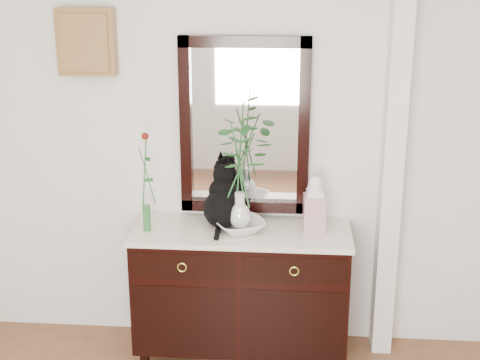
# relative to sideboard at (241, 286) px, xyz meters

# --- Properties ---
(wall_back) EXTENTS (3.60, 0.04, 2.70)m
(wall_back) POSITION_rel_sideboard_xyz_m (-0.10, 0.25, 0.88)
(wall_back) COLOR white
(wall_back) RESTS_ON ground
(pilaster) EXTENTS (0.12, 0.20, 2.70)m
(pilaster) POSITION_rel_sideboard_xyz_m (0.90, 0.17, 0.88)
(pilaster) COLOR white
(pilaster) RESTS_ON ground
(sideboard) EXTENTS (1.33, 0.52, 0.82)m
(sideboard) POSITION_rel_sideboard_xyz_m (0.00, 0.00, 0.00)
(sideboard) COLOR black
(sideboard) RESTS_ON ground
(wall_mirror) EXTENTS (0.80, 0.06, 1.10)m
(wall_mirror) POSITION_rel_sideboard_xyz_m (-0.00, 0.24, 0.97)
(wall_mirror) COLOR black
(wall_mirror) RESTS_ON wall_back
(key_cabinet) EXTENTS (0.35, 0.10, 0.40)m
(key_cabinet) POSITION_rel_sideboard_xyz_m (-0.95, 0.21, 1.48)
(key_cabinet) COLOR brown
(key_cabinet) RESTS_ON wall_back
(cat) EXTENTS (0.28, 0.34, 0.38)m
(cat) POSITION_rel_sideboard_xyz_m (-0.12, 0.07, 0.57)
(cat) COLOR black
(cat) RESTS_ON sideboard
(lotus_bowl) EXTENTS (0.38, 0.38, 0.07)m
(lotus_bowl) POSITION_rel_sideboard_xyz_m (-0.01, -0.02, 0.41)
(lotus_bowl) COLOR white
(lotus_bowl) RESTS_ON sideboard
(vase_branches) EXTENTS (0.49, 0.49, 0.79)m
(vase_branches) POSITION_rel_sideboard_xyz_m (-0.01, -0.02, 0.79)
(vase_branches) COLOR silver
(vase_branches) RESTS_ON lotus_bowl
(bud_vase_rose) EXTENTS (0.09, 0.09, 0.62)m
(bud_vase_rose) POSITION_rel_sideboard_xyz_m (-0.57, -0.05, 0.69)
(bud_vase_rose) COLOR #2B6A32
(bud_vase_rose) RESTS_ON sideboard
(ginger_jar) EXTENTS (0.14, 0.14, 0.35)m
(ginger_jar) POSITION_rel_sideboard_xyz_m (0.44, 0.04, 0.55)
(ginger_jar) COLOR white
(ginger_jar) RESTS_ON sideboard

